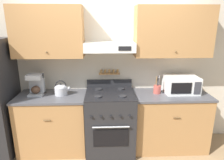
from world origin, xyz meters
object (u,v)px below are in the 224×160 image
at_px(utensil_crock, 157,89).
at_px(tea_kettle, 61,89).
at_px(microwave, 181,85).
at_px(stove_range, 110,121).
at_px(coffee_maker, 36,84).

bearing_deg(utensil_crock, tea_kettle, -180.00).
distance_m(tea_kettle, microwave, 1.85).
height_order(microwave, utensil_crock, utensil_crock).
xyz_separation_m(stove_range, microwave, (1.11, 0.09, 0.56)).
relative_size(microwave, utensil_crock, 1.79).
height_order(coffee_maker, microwave, coffee_maker).
distance_m(stove_range, microwave, 1.25).
bearing_deg(tea_kettle, microwave, 0.55).
distance_m(microwave, utensil_crock, 0.38).
bearing_deg(microwave, stove_range, -175.29).
height_order(stove_range, microwave, microwave).
xyz_separation_m(tea_kettle, microwave, (1.85, 0.02, 0.05)).
xyz_separation_m(coffee_maker, utensil_crock, (1.85, -0.03, -0.09)).
height_order(stove_range, tea_kettle, tea_kettle).
xyz_separation_m(tea_kettle, coffee_maker, (-0.38, 0.03, 0.08)).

